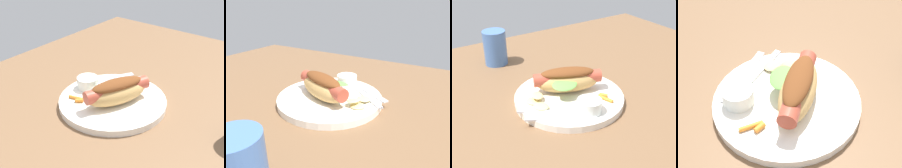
{
  "view_description": "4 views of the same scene",
  "coord_description": "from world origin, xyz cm",
  "views": [
    {
      "loc": [
        -47.52,
        -36.16,
        40.66
      ],
      "look_at": [
        2.44,
        2.89,
        5.64
      ],
      "focal_mm": 50.38,
      "sensor_mm": 36.0,
      "label": 1
    },
    {
      "loc": [
        29.15,
        -37.67,
        24.27
      ],
      "look_at": [
        4.1,
        4.41,
        4.44
      ],
      "focal_mm": 34.86,
      "sensor_mm": 36.0,
      "label": 2
    },
    {
      "loc": [
        37.97,
        54.68,
        38.59
      ],
      "look_at": [
        4.53,
        3.53,
        5.34
      ],
      "focal_mm": 49.95,
      "sensor_mm": 36.0,
      "label": 3
    },
    {
      "loc": [
        -33.46,
        7.65,
        39.57
      ],
      "look_at": [
        3.88,
        2.13,
        3.74
      ],
      "focal_mm": 48.89,
      "sensor_mm": 36.0,
      "label": 4
    }
  ],
  "objects": [
    {
      "name": "plate",
      "position": [
        2.66,
        2.87,
        0.8
      ],
      "size": [
        25.45,
        25.45,
        1.6
      ],
      "primitive_type": "cylinder",
      "color": "white",
      "rests_on": "ground_plane"
    },
    {
      "name": "carrot_garnish",
      "position": [
        -3.1,
        8.77,
        2.02
      ],
      "size": [
        2.35,
        4.35,
        0.93
      ],
      "color": "orange",
      "rests_on": "plate"
    },
    {
      "name": "fork",
      "position": [
        9.36,
        7.73,
        1.8
      ],
      "size": [
        13.21,
        10.48,
        0.4
      ],
      "rotation": [
        0.0,
        0.0,
        5.63
      ],
      "color": "silver",
      "rests_on": "plate"
    },
    {
      "name": "hot_dog",
      "position": [
        1.94,
        1.05,
        4.71
      ],
      "size": [
        15.9,
        11.02,
        5.91
      ],
      "rotation": [
        0.0,
        0.0,
        5.89
      ],
      "color": "tan",
      "rests_on": "plate"
    },
    {
      "name": "sauce_ramekin",
      "position": [
        3.0,
        11.03,
        3.04
      ],
      "size": [
        5.32,
        5.32,
        2.88
      ],
      "primitive_type": "cylinder",
      "color": "white",
      "rests_on": "plate"
    },
    {
      "name": "chips_pile",
      "position": [
        10.81,
        2.24,
        2.25
      ],
      "size": [
        5.12,
        8.0,
        1.74
      ],
      "color": "#DFC77D",
      "rests_on": "plate"
    },
    {
      "name": "knife",
      "position": [
        9.45,
        9.93,
        1.78
      ],
      "size": [
        13.55,
        8.66,
        0.36
      ],
      "primitive_type": "cube",
      "rotation": [
        0.0,
        0.0,
        5.76
      ],
      "color": "silver",
      "rests_on": "plate"
    },
    {
      "name": "ground_plane",
      "position": [
        0.0,
        0.0,
        -0.9
      ],
      "size": [
        120.0,
        90.0,
        1.8
      ],
      "primitive_type": "cube",
      "color": "brown"
    }
  ]
}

